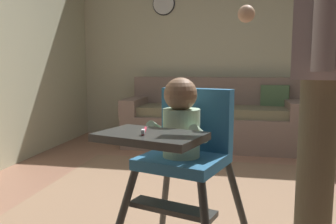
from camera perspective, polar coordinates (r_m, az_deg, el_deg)
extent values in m
cube|color=beige|center=(4.96, 10.47, 11.39)|extent=(5.09, 0.06, 2.71)
cube|color=#977458|center=(2.49, 1.31, -16.24)|extent=(2.32, 2.83, 0.01)
cube|color=#806A61|center=(4.46, 7.06, -3.02)|extent=(2.14, 0.84, 0.40)
cube|color=#806A61|center=(4.73, 7.46, 2.84)|extent=(2.14, 0.22, 0.46)
cube|color=#806A61|center=(4.59, -5.19, 1.10)|extent=(0.20, 0.84, 0.20)
cube|color=#806A61|center=(4.45, 19.84, 0.48)|extent=(0.20, 0.84, 0.20)
cube|color=#777155|center=(4.43, 1.04, 0.31)|extent=(0.86, 0.60, 0.11)
cube|color=#777155|center=(4.36, 13.19, 0.00)|extent=(0.86, 0.60, 0.11)
cube|color=#4C6B47|center=(4.61, 16.96, 2.08)|extent=(0.35, 0.16, 0.34)
cylinder|color=#353634|center=(2.03, -0.51, -13.77)|extent=(0.13, 0.20, 0.55)
cylinder|color=#353634|center=(1.87, 11.84, -15.82)|extent=(0.20, 0.13, 0.55)
cube|color=teal|center=(1.65, 2.48, -7.89)|extent=(0.45, 0.45, 0.05)
cube|color=teal|center=(1.75, 4.67, -1.13)|extent=(0.36, 0.17, 0.30)
cube|color=#353634|center=(1.37, -2.85, -4.04)|extent=(0.46, 0.37, 0.03)
cube|color=#353634|center=(1.62, 0.70, -15.44)|extent=(0.41, 0.21, 0.02)
cylinder|color=#B1DAB6|center=(1.60, 2.19, -3.40)|extent=(0.21, 0.21, 0.22)
sphere|color=#997051|center=(1.57, 2.06, 2.91)|extent=(0.15, 0.15, 0.15)
cylinder|color=#B1DAB6|center=(1.62, -1.78, -2.92)|extent=(0.08, 0.15, 0.10)
cylinder|color=#B1DAB6|center=(1.52, 5.07, -3.59)|extent=(0.08, 0.15, 0.10)
cylinder|color=#CC384C|center=(1.38, -3.88, -3.07)|extent=(0.04, 0.13, 0.01)
cube|color=white|center=(1.32, -4.07, -3.19)|extent=(0.02, 0.03, 0.02)
cylinder|color=#696048|center=(1.65, 22.59, -11.79)|extent=(0.14, 0.14, 0.96)
cylinder|color=#696048|center=(1.53, 22.60, -13.23)|extent=(0.14, 0.14, 0.96)
cube|color=#9F9396|center=(1.52, 24.11, 16.18)|extent=(0.27, 0.43, 0.59)
sphere|color=tan|center=(1.72, 12.61, 15.31)|extent=(0.08, 0.08, 0.08)
cylinder|color=white|center=(5.09, -0.73, 17.19)|extent=(0.29, 0.03, 0.29)
cylinder|color=black|center=(5.10, -0.69, 17.16)|extent=(0.31, 0.02, 0.31)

